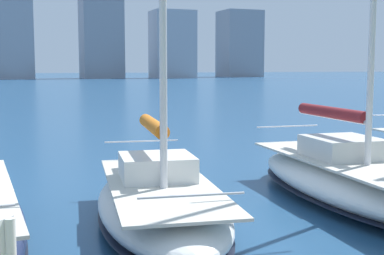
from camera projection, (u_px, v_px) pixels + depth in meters
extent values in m
cube|color=gray|center=(239.00, 44.00, 185.98)|extent=(13.16, 11.93, 22.71)
cube|color=#9EA4AE|center=(172.00, 45.00, 166.79)|extent=(12.80, 10.22, 20.79)
cube|color=gray|center=(101.00, 38.00, 162.64)|extent=(12.12, 10.81, 24.64)
cube|color=#9499A3|center=(10.00, 13.00, 152.86)|extent=(11.78, 11.58, 37.38)
ellipsoid|color=white|center=(352.00, 183.00, 14.07)|extent=(3.60, 8.76, 1.07)
ellipsoid|color=black|center=(352.00, 194.00, 14.10)|extent=(3.61, 8.81, 0.10)
cube|color=beige|center=(353.00, 162.00, 14.00)|extent=(2.99, 7.70, 0.06)
cube|color=silver|center=(343.00, 147.00, 14.46)|extent=(1.89, 2.02, 0.55)
cylinder|color=silver|center=(331.00, 117.00, 14.98)|extent=(0.41, 3.59, 0.12)
cylinder|color=maroon|center=(331.00, 112.00, 14.97)|extent=(0.59, 3.32, 0.32)
cylinder|color=silver|center=(288.00, 126.00, 17.62)|extent=(2.18, 0.22, 0.04)
ellipsoid|color=white|center=(160.00, 206.00, 11.94)|extent=(3.72, 7.44, 0.96)
ellipsoid|color=black|center=(160.00, 218.00, 11.97)|extent=(3.74, 7.48, 0.10)
cube|color=beige|center=(160.00, 184.00, 11.89)|extent=(3.11, 6.53, 0.06)
cube|color=silver|center=(157.00, 167.00, 12.27)|extent=(1.85, 1.79, 0.55)
cylinder|color=silver|center=(153.00, 131.00, 12.70)|extent=(0.54, 2.98, 0.12)
cylinder|color=orange|center=(153.00, 126.00, 12.68)|extent=(0.71, 2.77, 0.32)
cylinder|color=silver|center=(192.00, 196.00, 8.65)|extent=(1.77, 0.29, 0.04)
cylinder|color=silver|center=(142.00, 141.00, 14.94)|extent=(2.04, 0.33, 0.04)
cylinder|color=white|center=(11.00, 251.00, 5.13)|extent=(0.10, 0.10, 0.64)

